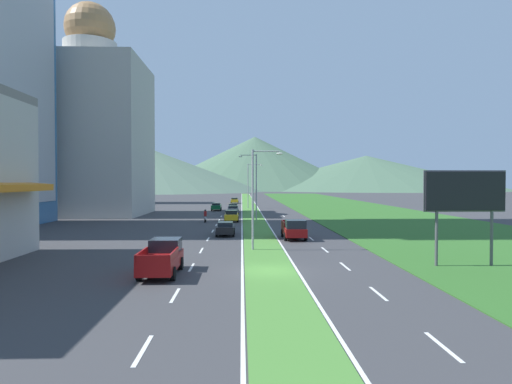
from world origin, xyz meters
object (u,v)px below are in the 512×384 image
(car_4, at_px, (226,228))
(car_5, at_px, (233,210))
(street_lamp_near, at_px, (256,192))
(car_1, at_px, (233,208))
(street_lamp_mid, at_px, (254,183))
(car_0, at_px, (216,207))
(billboard_roadside, at_px, (465,195))
(car_2, at_px, (232,216))
(car_3, at_px, (235,200))
(pickup_truck_0, at_px, (162,258))
(pickup_truck_1, at_px, (294,229))
(motorcycle_rider, at_px, (205,217))
(street_lamp_far, at_px, (250,183))

(car_4, bearing_deg, car_5, -0.41)
(street_lamp_near, relative_size, car_1, 1.80)
(car_1, height_order, car_4, car_1)
(street_lamp_mid, height_order, car_0, street_lamp_mid)
(billboard_roadside, distance_m, car_2, 37.92)
(car_0, xyz_separation_m, car_5, (3.48, -9.26, -0.02))
(car_1, height_order, car_3, car_1)
(car_2, xyz_separation_m, pickup_truck_0, (-3.45, -35.66, 0.17))
(pickup_truck_1, bearing_deg, car_0, -166.92)
(billboard_roadside, relative_size, car_2, 1.40)
(car_0, relative_size, motorcycle_rider, 2.27)
(street_lamp_far, distance_m, motorcycle_rider, 32.00)
(car_5, relative_size, pickup_truck_0, 0.76)
(pickup_truck_0, bearing_deg, car_5, -3.87)
(car_1, bearing_deg, motorcycle_rider, 170.81)
(billboard_roadside, xyz_separation_m, car_4, (-16.50, 17.72, -4.02))
(pickup_truck_1, bearing_deg, car_1, -170.40)
(street_lamp_far, height_order, pickup_truck_1, street_lamp_far)
(car_2, distance_m, car_4, 16.31)
(car_3, bearing_deg, street_lamp_far, -171.28)
(car_2, relative_size, pickup_truck_1, 0.85)
(car_1, height_order, car_5, car_1)
(street_lamp_mid, distance_m, car_4, 18.91)
(street_lamp_far, bearing_deg, car_0, -138.51)
(car_2, bearing_deg, pickup_truck_1, -161.46)
(motorcycle_rider, bearing_deg, billboard_roadside, -148.86)
(street_lamp_mid, xyz_separation_m, car_1, (-3.47, 18.61, -4.74))
(street_lamp_mid, xyz_separation_m, pickup_truck_0, (-6.76, -37.31, -4.53))
(street_lamp_far, distance_m, car_2, 30.29)
(car_0, bearing_deg, car_1, -137.29)
(car_4, distance_m, pickup_truck_0, 19.62)
(street_lamp_mid, xyz_separation_m, motorcycle_rider, (-6.94, -2.80, -4.77))
(street_lamp_far, xyz_separation_m, car_1, (-3.28, -9.52, -4.66))
(pickup_truck_0, xyz_separation_m, motorcycle_rider, (-0.18, 34.51, -0.24))
(billboard_roadside, distance_m, car_0, 61.34)
(street_lamp_near, bearing_deg, car_4, 105.80)
(car_3, bearing_deg, car_1, -179.58)
(motorcycle_rider, bearing_deg, street_lamp_far, -12.30)
(car_1, relative_size, pickup_truck_0, 0.86)
(street_lamp_far, bearing_deg, car_3, 98.72)
(car_5, height_order, motorcycle_rider, motorcycle_rider)
(street_lamp_near, xyz_separation_m, car_2, (-2.63, 26.55, -3.98))
(street_lamp_far, bearing_deg, billboard_roadside, -78.38)
(street_lamp_far, relative_size, car_0, 2.07)
(car_1, height_order, car_2, car_2)
(street_lamp_mid, xyz_separation_m, car_2, (-3.31, -1.64, -4.70))
(car_1, bearing_deg, car_0, 42.71)
(car_5, bearing_deg, car_1, 1.23)
(car_0, distance_m, car_2, 24.15)
(car_4, height_order, pickup_truck_1, pickup_truck_1)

